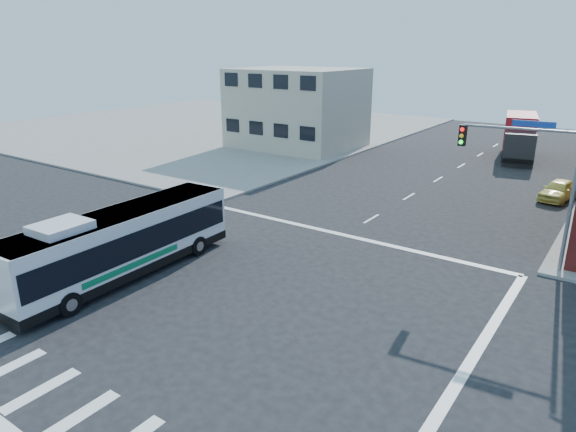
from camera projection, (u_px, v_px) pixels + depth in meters
The scene contains 7 objects.
ground at pixel (234, 300), 21.61m from camera, with size 120.00×120.00×0.00m, color black.
sidewalk_nw at pixel (205, 126), 67.82m from camera, with size 50.00×50.00×0.15m, color gray.
building_west at pixel (297, 109), 52.91m from camera, with size 12.06×10.06×8.00m.
signal_mast_ne at pixel (534, 166), 23.36m from camera, with size 7.91×1.13×8.07m.
transit_bus at pixel (122, 242), 23.35m from camera, with size 2.87×11.65×3.43m.
box_truck at pixel (519, 138), 48.17m from camera, with size 4.43×9.29×4.02m.
parked_car at pixel (559, 190), 35.41m from camera, with size 1.67×4.14×1.41m, color #E1D05A.
Camera 1 is at (12.97, -14.58, 10.18)m, focal length 32.00 mm.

